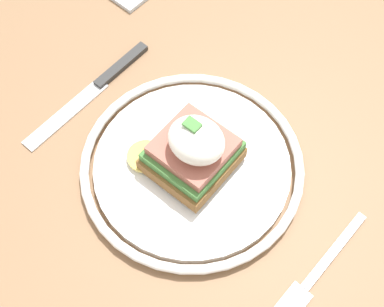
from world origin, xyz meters
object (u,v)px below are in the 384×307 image
at_px(plate, 192,166).
at_px(fork, 319,270).
at_px(sandwich, 193,150).
at_px(knife, 98,85).

relative_size(plate, fork, 1.74).
distance_m(sandwich, fork, 0.17).
bearing_deg(sandwich, knife, -5.55).
distance_m(plate, fork, 0.17).
bearing_deg(plate, sandwich, 161.55).
xyz_separation_m(plate, knife, (0.16, -0.01, -0.01)).
distance_m(fork, knife, 0.33).
bearing_deg(sandwich, fork, 177.24).
bearing_deg(fork, knife, -4.11).
bearing_deg(plate, fork, 177.14).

